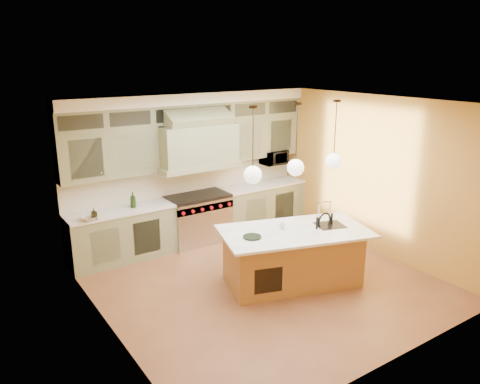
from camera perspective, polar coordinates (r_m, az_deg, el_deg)
floor at (r=7.77m, az=2.81°, el=-10.96°), size 5.00×5.00×0.00m
ceiling at (r=6.94m, az=3.14°, el=10.85°), size 5.00×5.00×0.00m
wall_back at (r=9.27m, az=-6.36°, el=3.07°), size 5.00×0.00×5.00m
wall_front at (r=5.56m, az=18.74°, el=-6.89°), size 5.00×0.00×5.00m
wall_left at (r=6.13m, az=-16.14°, el=-4.47°), size 0.00×5.00×5.00m
wall_right at (r=8.90m, az=15.96°, el=1.97°), size 0.00×5.00×5.00m
back_cabinetry at (r=9.05m, az=-5.56°, el=2.63°), size 5.00×0.77×2.90m
range at (r=9.24m, az=-5.13°, el=-3.18°), size 1.20×0.74×0.96m
kitchen_island at (r=7.62m, az=6.47°, el=-7.69°), size 2.57×1.86×1.35m
counter_stool at (r=7.65m, az=10.90°, el=-6.28°), size 0.43×0.43×1.16m
microwave at (r=10.10m, az=4.16°, el=4.22°), size 0.54×0.37×0.30m
oil_bottle_a at (r=8.55m, az=-12.92°, el=-0.96°), size 0.11×0.11×0.28m
oil_bottle_b at (r=8.12m, az=-17.37°, el=-2.55°), size 0.09×0.09×0.19m
fruit_bowl at (r=8.12m, az=-17.90°, el=-3.06°), size 0.31×0.31×0.07m
cup at (r=7.42m, az=5.17°, el=-4.22°), size 0.11×0.11×0.09m
pendant_left at (r=6.67m, az=1.56°, el=2.35°), size 0.26×0.26×1.11m
pendant_center at (r=7.15m, az=6.80°, el=3.20°), size 0.26×0.26×1.11m
pendant_right at (r=7.68m, az=11.34°, el=3.91°), size 0.26×0.26×1.11m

